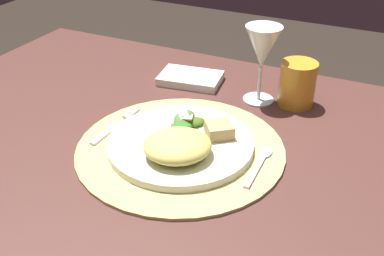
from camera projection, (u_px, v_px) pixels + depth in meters
dining_table at (198, 195)px, 0.93m from camera, size 1.34×0.83×0.72m
placemat at (180, 148)px, 0.86m from camera, size 0.39×0.39×0.01m
dinner_plate at (180, 144)px, 0.85m from camera, size 0.27×0.27×0.01m
pasta_serving at (177, 146)px, 0.80m from camera, size 0.16×0.16×0.04m
salad_greens at (185, 121)px, 0.89m from camera, size 0.06×0.08×0.02m
bread_piece at (219, 130)px, 0.86m from camera, size 0.07×0.07×0.02m
fork at (114, 127)px, 0.91m from camera, size 0.02×0.15×0.00m
spoon at (262, 160)px, 0.82m from camera, size 0.02×0.13×0.01m
napkin at (190, 78)px, 1.10m from camera, size 0.16×0.11×0.02m
wine_glass at (262, 49)px, 0.96m from camera, size 0.08×0.08×0.17m
amber_tumbler at (297, 84)px, 0.99m from camera, size 0.08×0.08×0.10m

